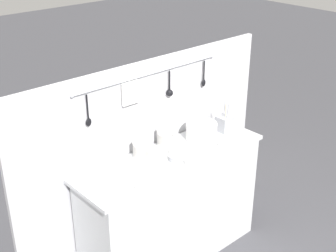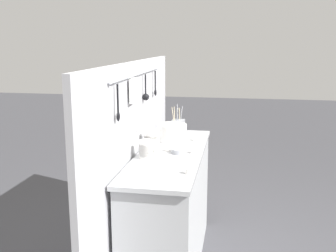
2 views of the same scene
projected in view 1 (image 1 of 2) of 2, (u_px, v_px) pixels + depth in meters
counter at (172, 208)px, 3.74m from camera, size 1.58×0.49×0.96m
back_wall at (149, 158)px, 3.78m from camera, size 2.38×0.09×1.64m
bowl_stack_wide_centre at (165, 138)px, 3.66m from camera, size 0.12×0.12×0.14m
bowl_stack_nested_right at (140, 149)px, 3.49m from camera, size 0.11×0.11×0.13m
plate_stack at (201, 131)px, 3.76m from camera, size 0.25×0.25×0.14m
steel_mixing_bowl at (175, 158)px, 3.48m from camera, size 0.11×0.11×0.04m
cutlery_caddy at (224, 123)px, 3.91m from camera, size 0.11×0.11×0.28m
cup_centre at (139, 188)px, 3.11m from camera, size 0.05×0.05×0.04m
cup_mid_row at (188, 163)px, 3.41m from camera, size 0.05×0.05×0.04m
cup_edge_near at (222, 145)px, 3.66m from camera, size 0.05×0.05×0.04m
cup_back_right at (172, 152)px, 3.56m from camera, size 0.05×0.05×0.04m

